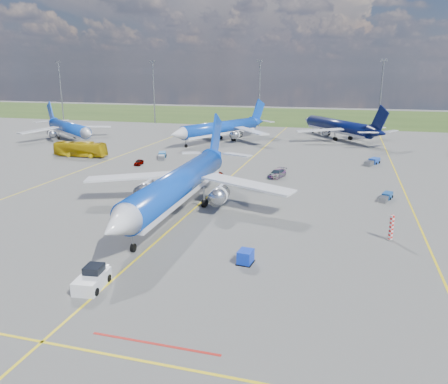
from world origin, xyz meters
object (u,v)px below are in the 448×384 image
(bg_jet_nnw, at_px, (221,141))
(uld_container, at_px, (246,257))
(service_car_b, at_px, (211,173))
(baggage_tug_w, at_px, (386,197))
(bg_jet_n, at_px, (337,139))
(main_airliner, at_px, (180,211))
(baggage_tug_c, at_px, (162,156))
(pushback_tug, at_px, (92,279))
(service_car_c, at_px, (277,173))
(service_car_a, at_px, (139,162))
(baggage_tug_e, at_px, (372,162))
(warning_post, at_px, (391,228))
(bg_jet_nw, at_px, (70,140))
(apron_bus, at_px, (80,149))

(bg_jet_nnw, height_order, uld_container, bg_jet_nnw)
(service_car_b, height_order, baggage_tug_w, service_car_b)
(bg_jet_n, distance_m, service_car_b, 58.54)
(service_car_b, bearing_deg, bg_jet_nnw, 30.59)
(main_airliner, xyz_separation_m, service_car_b, (-1.93, 20.94, 0.69))
(main_airliner, height_order, baggage_tug_c, main_airliner)
(baggage_tug_w, distance_m, baggage_tug_c, 50.96)
(baggage_tug_c, bearing_deg, pushback_tug, -92.00)
(service_car_b, bearing_deg, pushback_tug, -160.14)
(baggage_tug_w, bearing_deg, uld_container, -101.28)
(bg_jet_nnw, xyz_separation_m, service_car_c, (21.93, -38.25, 0.74))
(bg_jet_nnw, distance_m, service_car_a, 35.95)
(bg_jet_n, relative_size, service_car_a, 12.10)
(baggage_tug_e, bearing_deg, bg_jet_nnw, 175.59)
(warning_post, relative_size, service_car_c, 0.59)
(bg_jet_nw, relative_size, bg_jet_n, 0.92)
(pushback_tug, distance_m, service_car_b, 43.93)
(bg_jet_nw, relative_size, pushback_tug, 6.48)
(warning_post, height_order, apron_bus, apron_bus)
(warning_post, height_order, baggage_tug_w, warning_post)
(uld_container, distance_m, baggage_tug_e, 56.90)
(uld_container, distance_m, baggage_tug_c, 58.21)
(pushback_tug, bearing_deg, baggage_tug_w, 46.21)
(main_airliner, height_order, service_car_a, main_airliner)
(pushback_tug, xyz_separation_m, baggage_tug_w, (27.77, 36.86, -0.32))
(bg_jet_nw, xyz_separation_m, bg_jet_nnw, (42.13, 9.22, 0.00))
(uld_container, xyz_separation_m, service_car_c, (-2.80, 38.02, 0.05))
(pushback_tug, relative_size, uld_container, 3.32)
(bg_jet_nw, distance_m, main_airliner, 75.71)
(baggage_tug_w, bearing_deg, baggage_tug_c, 172.90)
(baggage_tug_e, bearing_deg, apron_bus, -148.12)
(service_car_b, distance_m, baggage_tug_e, 35.40)
(apron_bus, relative_size, service_car_a, 3.71)
(bg_jet_nw, relative_size, bg_jet_nnw, 0.92)
(service_car_a, bearing_deg, baggage_tug_c, 70.95)
(warning_post, bearing_deg, service_car_c, 122.90)
(bg_jet_nnw, height_order, service_car_b, bg_jet_nnw)
(bg_jet_nnw, relative_size, service_car_a, 12.09)
(apron_bus, relative_size, baggage_tug_w, 2.83)
(bg_jet_nw, bearing_deg, main_airliner, -97.31)
(bg_jet_nw, height_order, service_car_c, bg_jet_nw)
(service_car_b, height_order, baggage_tug_c, service_car_b)
(uld_container, bearing_deg, bg_jet_nw, 140.54)
(warning_post, distance_m, baggage_tug_e, 44.17)
(bg_jet_nw, relative_size, apron_bus, 2.99)
(service_car_c, bearing_deg, apron_bus, -174.50)
(uld_container, height_order, baggage_tug_w, uld_container)
(main_airliner, height_order, baggage_tug_w, main_airliner)
(bg_jet_n, bearing_deg, bg_jet_nw, -18.67)
(baggage_tug_w, distance_m, baggage_tug_e, 26.88)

